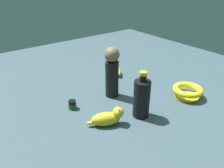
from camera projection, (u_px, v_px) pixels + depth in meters
The scene contains 7 objects.
ground at pixel (112, 95), 1.09m from camera, with size 2.00×2.00×0.00m, color #384C56.
person_figure_adult at pixel (111, 71), 1.03m from camera, with size 0.08×0.08×0.25m.
nail_polish_jar at pixel (72, 105), 0.98m from camera, with size 0.04×0.04×0.04m.
bowl at pixel (188, 91), 1.06m from camera, with size 0.14×0.14×0.05m.
bottle_tall at pixel (142, 98), 0.90m from camera, with size 0.07×0.07×0.20m.
banana at pixel (116, 69), 1.32m from camera, with size 0.17×0.05×0.05m, color yellow.
cat_figurine at pixel (108, 117), 0.87m from camera, with size 0.10×0.14×0.08m.
Camera 1 is at (-0.75, 0.57, 0.55)m, focal length 35.23 mm.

